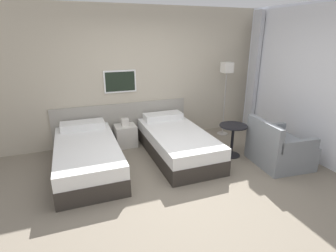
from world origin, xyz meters
name	(u,v)px	position (x,y,z in m)	size (l,w,h in m)	color
ground_plane	(184,188)	(0.00, 0.00, 0.00)	(16.00, 16.00, 0.00)	slate
wall_headboard	(141,79)	(-0.03, 2.16, 1.30)	(10.00, 0.10, 2.70)	#B7AD99
wall_window	(332,88)	(2.58, -0.08, 1.34)	(0.21, 4.63, 2.70)	white
bed_near_door	(87,156)	(-1.27, 1.09, 0.25)	(0.99, 2.04, 0.61)	#332D28
bed_near_window	(177,142)	(0.34, 1.09, 0.25)	(0.99, 2.04, 0.61)	#332D28
nightstand	(126,135)	(-0.47, 1.85, 0.23)	(0.41, 0.39, 0.57)	beige
floor_lamp	(226,77)	(1.74, 1.74, 1.30)	(0.24, 0.24, 1.61)	#9E9993
side_table	(233,134)	(1.29, 0.70, 0.42)	(0.51, 0.51, 0.60)	black
armchair	(278,150)	(1.85, 0.13, 0.27)	(0.91, 0.96, 0.81)	gray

